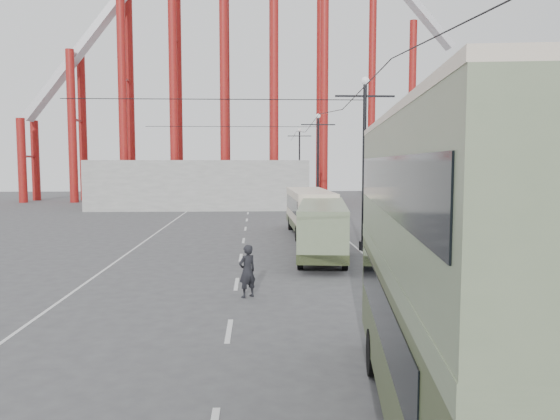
{
  "coord_description": "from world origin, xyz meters",
  "views": [
    {
      "loc": [
        -0.21,
        -11.2,
        4.78
      ],
      "look_at": [
        0.68,
        9.18,
        3.0
      ],
      "focal_mm": 35.0,
      "sensor_mm": 36.0,
      "label": 1
    }
  ],
  "objects_px": {
    "double_decker_bus": "(463,262)",
    "single_decker_cream": "(310,210)",
    "single_decker_green": "(323,227)",
    "pedestrian": "(247,271)"
  },
  "relations": [
    {
      "from": "double_decker_bus",
      "to": "single_decker_cream",
      "type": "relative_size",
      "value": 1.12
    },
    {
      "from": "single_decker_green",
      "to": "pedestrian",
      "type": "bearing_deg",
      "value": -107.52
    },
    {
      "from": "single_decker_green",
      "to": "single_decker_cream",
      "type": "relative_size",
      "value": 1.04
    },
    {
      "from": "double_decker_bus",
      "to": "single_decker_green",
      "type": "bearing_deg",
      "value": 97.69
    },
    {
      "from": "single_decker_green",
      "to": "pedestrian",
      "type": "height_order",
      "value": "single_decker_green"
    },
    {
      "from": "single_decker_cream",
      "to": "pedestrian",
      "type": "relative_size",
      "value": 5.06
    },
    {
      "from": "single_decker_cream",
      "to": "pedestrian",
      "type": "distance_m",
      "value": 17.13
    },
    {
      "from": "double_decker_bus",
      "to": "single_decker_green",
      "type": "distance_m",
      "value": 18.49
    },
    {
      "from": "pedestrian",
      "to": "single_decker_green",
      "type": "bearing_deg",
      "value": -149.95
    },
    {
      "from": "single_decker_cream",
      "to": "pedestrian",
      "type": "xyz_separation_m",
      "value": [
        -3.86,
        -16.68,
        -0.72
      ]
    }
  ]
}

